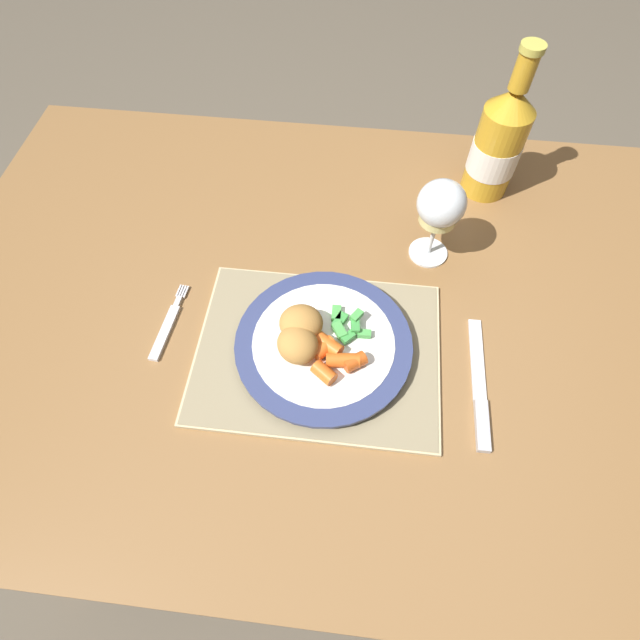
{
  "coord_description": "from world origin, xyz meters",
  "views": [
    {
      "loc": [
        0.07,
        -0.43,
        1.36
      ],
      "look_at": [
        0.02,
        -0.06,
        0.78
      ],
      "focal_mm": 28.0,
      "sensor_mm": 36.0,
      "label": 1
    }
  ],
  "objects_px": {
    "wine_glass": "(441,207)",
    "bottle": "(498,143)",
    "dining_table": "(310,334)",
    "table_knife": "(480,393)",
    "dinner_plate": "(323,345)",
    "fork": "(167,327)"
  },
  "relations": [
    {
      "from": "table_knife",
      "to": "bottle",
      "type": "xyz_separation_m",
      "value": [
        0.03,
        0.41,
        0.09
      ]
    },
    {
      "from": "dinner_plate",
      "to": "table_knife",
      "type": "xyz_separation_m",
      "value": [
        0.22,
        -0.04,
        -0.01
      ]
    },
    {
      "from": "wine_glass",
      "to": "bottle",
      "type": "distance_m",
      "value": 0.19
    },
    {
      "from": "dining_table",
      "to": "table_knife",
      "type": "bearing_deg",
      "value": -27.04
    },
    {
      "from": "dinner_plate",
      "to": "wine_glass",
      "type": "distance_m",
      "value": 0.26
    },
    {
      "from": "dining_table",
      "to": "table_knife",
      "type": "xyz_separation_m",
      "value": [
        0.25,
        -0.13,
        0.1
      ]
    },
    {
      "from": "table_knife",
      "to": "wine_glass",
      "type": "relative_size",
      "value": 1.38
    },
    {
      "from": "table_knife",
      "to": "wine_glass",
      "type": "bearing_deg",
      "value": 105.87
    },
    {
      "from": "dining_table",
      "to": "dinner_plate",
      "type": "distance_m",
      "value": 0.15
    },
    {
      "from": "table_knife",
      "to": "dinner_plate",
      "type": "bearing_deg",
      "value": 168.82
    },
    {
      "from": "dining_table",
      "to": "wine_glass",
      "type": "height_order",
      "value": "wine_glass"
    },
    {
      "from": "wine_glass",
      "to": "bottle",
      "type": "xyz_separation_m",
      "value": [
        0.1,
        0.17,
        -0.01
      ]
    },
    {
      "from": "wine_glass",
      "to": "dining_table",
      "type": "bearing_deg",
      "value": -147.7
    },
    {
      "from": "dining_table",
      "to": "fork",
      "type": "bearing_deg",
      "value": -160.09
    },
    {
      "from": "dining_table",
      "to": "table_knife",
      "type": "distance_m",
      "value": 0.3
    },
    {
      "from": "fork",
      "to": "table_knife",
      "type": "relative_size",
      "value": 0.67
    },
    {
      "from": "table_knife",
      "to": "bottle",
      "type": "relative_size",
      "value": 0.78
    },
    {
      "from": "dinner_plate",
      "to": "dining_table",
      "type": "bearing_deg",
      "value": 111.01
    },
    {
      "from": "fork",
      "to": "bottle",
      "type": "bearing_deg",
      "value": 36.34
    },
    {
      "from": "fork",
      "to": "bottle",
      "type": "xyz_separation_m",
      "value": [
        0.48,
        0.35,
        0.09
      ]
    },
    {
      "from": "table_knife",
      "to": "dining_table",
      "type": "bearing_deg",
      "value": 152.96
    },
    {
      "from": "dining_table",
      "to": "fork",
      "type": "xyz_separation_m",
      "value": [
        -0.2,
        -0.07,
        0.1
      ]
    }
  ]
}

